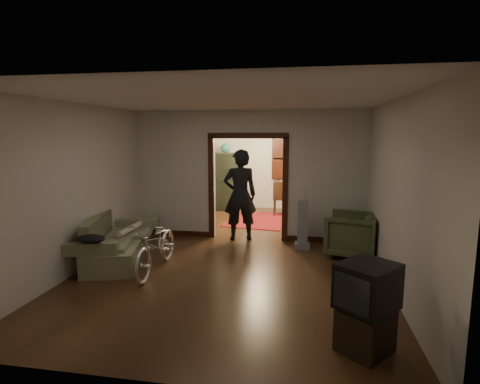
% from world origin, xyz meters
% --- Properties ---
extents(floor, '(5.00, 8.50, 0.01)m').
position_xyz_m(floor, '(0.00, 0.00, 0.00)').
color(floor, '#301C0F').
rests_on(floor, ground).
extents(ceiling, '(5.00, 8.50, 0.01)m').
position_xyz_m(ceiling, '(0.00, 0.00, 2.80)').
color(ceiling, white).
rests_on(ceiling, floor).
extents(wall_back, '(5.00, 0.02, 2.80)m').
position_xyz_m(wall_back, '(0.00, 4.25, 1.40)').
color(wall_back, beige).
rests_on(wall_back, floor).
extents(wall_left, '(0.02, 8.50, 2.80)m').
position_xyz_m(wall_left, '(-2.50, 0.00, 1.40)').
color(wall_left, beige).
rests_on(wall_left, floor).
extents(wall_right, '(0.02, 8.50, 2.80)m').
position_xyz_m(wall_right, '(2.50, 0.00, 1.40)').
color(wall_right, beige).
rests_on(wall_right, floor).
extents(partition_wall, '(5.00, 0.14, 2.80)m').
position_xyz_m(partition_wall, '(0.00, 0.75, 1.40)').
color(partition_wall, beige).
rests_on(partition_wall, floor).
extents(door_casing, '(1.74, 0.20, 2.32)m').
position_xyz_m(door_casing, '(0.00, 0.75, 1.10)').
color(door_casing, black).
rests_on(door_casing, floor).
extents(far_window, '(0.98, 0.06, 1.28)m').
position_xyz_m(far_window, '(0.70, 4.21, 1.55)').
color(far_window, black).
rests_on(far_window, wall_back).
extents(chandelier, '(0.24, 0.24, 0.24)m').
position_xyz_m(chandelier, '(0.00, 2.50, 2.35)').
color(chandelier, '#FFE0A5').
rests_on(chandelier, ceiling).
extents(light_switch, '(0.08, 0.01, 0.12)m').
position_xyz_m(light_switch, '(1.05, 0.68, 1.25)').
color(light_switch, silver).
rests_on(light_switch, partition_wall).
extents(sofa, '(1.29, 2.01, 0.85)m').
position_xyz_m(sofa, '(-2.10, -1.16, 0.43)').
color(sofa, '#626443').
rests_on(sofa, floor).
extents(rolled_paper, '(0.11, 0.86, 0.11)m').
position_xyz_m(rolled_paper, '(-2.00, -0.86, 0.53)').
color(rolled_paper, beige).
rests_on(rolled_paper, sofa).
extents(jacket, '(0.44, 0.33, 0.13)m').
position_xyz_m(jacket, '(-2.05, -2.07, 0.68)').
color(jacket, black).
rests_on(jacket, sofa).
extents(bicycle, '(0.64, 1.71, 0.89)m').
position_xyz_m(bicycle, '(-1.21, -1.51, 0.45)').
color(bicycle, silver).
rests_on(bicycle, floor).
extents(armchair, '(1.11, 1.09, 0.83)m').
position_xyz_m(armchair, '(2.11, -0.14, 0.42)').
color(armchair, '#404C2B').
rests_on(armchair, floor).
extents(tv_stand, '(0.67, 0.68, 0.46)m').
position_xyz_m(tv_stand, '(1.88, -3.37, 0.23)').
color(tv_stand, black).
rests_on(tv_stand, floor).
extents(crt_tv, '(0.75, 0.75, 0.48)m').
position_xyz_m(crt_tv, '(1.88, -3.37, 0.73)').
color(crt_tv, black).
rests_on(crt_tv, tv_stand).
extents(vacuum, '(0.34, 0.29, 0.98)m').
position_xyz_m(vacuum, '(1.19, 0.18, 0.49)').
color(vacuum, gray).
rests_on(vacuum, floor).
extents(person, '(0.83, 0.68, 1.98)m').
position_xyz_m(person, '(-0.15, 0.61, 0.99)').
color(person, black).
rests_on(person, floor).
extents(oriental_rug, '(1.80, 2.20, 0.02)m').
position_xyz_m(oriental_rug, '(0.05, 2.52, 0.01)').
color(oriental_rug, maroon).
rests_on(oriental_rug, floor).
extents(locker, '(0.87, 0.49, 1.74)m').
position_xyz_m(locker, '(-1.13, 3.75, 0.87)').
color(locker, '#203521').
rests_on(locker, floor).
extents(globe, '(0.29, 0.29, 0.29)m').
position_xyz_m(globe, '(-1.13, 3.75, 1.94)').
color(globe, '#1E5972').
rests_on(globe, locker).
extents(desk, '(1.11, 0.84, 0.73)m').
position_xyz_m(desk, '(1.19, 3.59, 0.36)').
color(desk, black).
rests_on(desk, floor).
extents(desk_chair, '(0.46, 0.46, 0.98)m').
position_xyz_m(desk_chair, '(0.58, 3.26, 0.49)').
color(desk_chair, black).
rests_on(desk_chair, floor).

